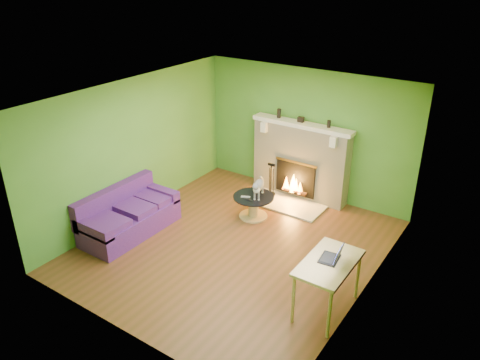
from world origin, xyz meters
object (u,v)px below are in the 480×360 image
object	(u,v)px
sofa	(128,216)
cat	(259,187)
desk	(329,268)
coffee_table	(253,205)

from	to	relation	value
sofa	cat	world-z (taller)	cat
desk	cat	distance (m)	2.74
sofa	coffee_table	world-z (taller)	sofa
sofa	desk	xyz separation A→B (m)	(3.81, 0.07, 0.39)
coffee_table	cat	distance (m)	0.39
sofa	coffee_table	xyz separation A→B (m)	(1.57, 1.70, -0.06)
sofa	desk	world-z (taller)	sofa
sofa	desk	bearing A→B (deg)	0.99
coffee_table	desk	world-z (taller)	desk
coffee_table	desk	bearing A→B (deg)	-36.11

